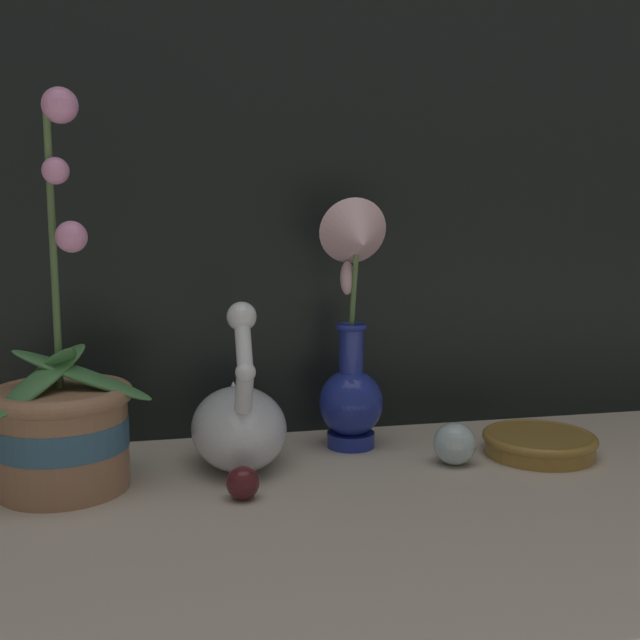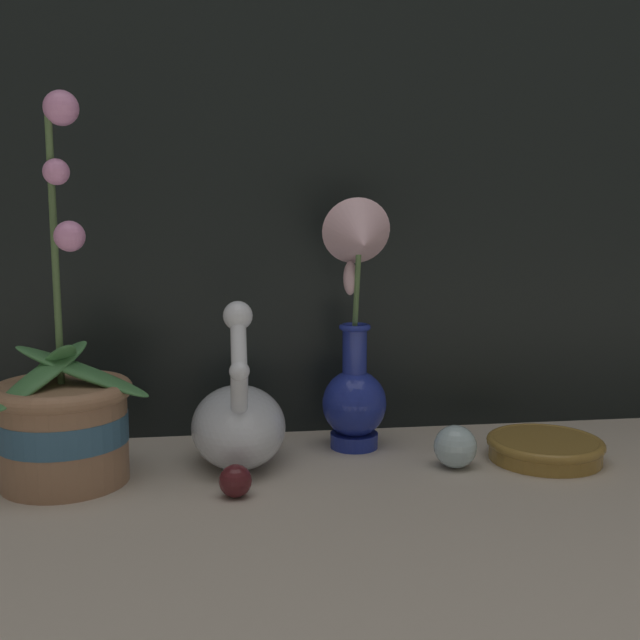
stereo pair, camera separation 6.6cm
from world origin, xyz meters
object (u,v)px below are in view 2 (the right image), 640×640
Objects in this scene: orchid_potted_plant at (63,415)px; swan_figurine at (238,421)px; amber_dish at (545,447)px; glass_sphere at (455,447)px; blue_vase at (356,345)px.

swan_figurine is (0.20, 0.03, -0.02)m from orchid_potted_plant.
amber_dish is at bearing 0.10° from orchid_potted_plant.
glass_sphere is 0.36× the size of amber_dish.
swan_figurine is 0.27m from glass_sphere.
blue_vase is at bearing 141.86° from glass_sphere.
glass_sphere is at bearing -173.80° from amber_dish.
orchid_potted_plant is 0.59m from amber_dish.
swan_figurine is at bearing -166.06° from blue_vase.
blue_vase is 0.18m from glass_sphere.
blue_vase is (0.15, 0.04, 0.08)m from swan_figurine.
orchid_potted_plant is 3.03× the size of amber_dish.
orchid_potted_plant is 8.38× the size of glass_sphere.
swan_figurine is 1.45× the size of amber_dish.
amber_dish is (0.39, -0.03, -0.04)m from swan_figurine.
orchid_potted_plant is 0.21m from swan_figurine.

